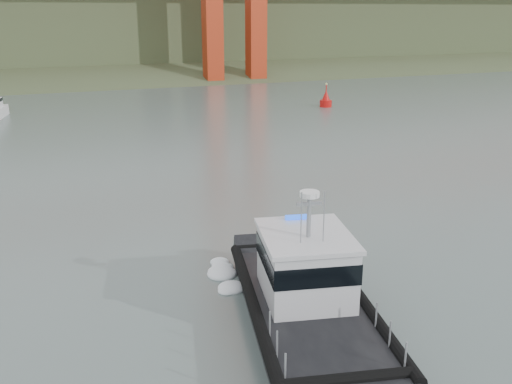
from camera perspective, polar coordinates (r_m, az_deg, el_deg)
ground at (r=27.82m, az=6.71°, el=-8.11°), size 400.00×400.00×0.00m
headlands at (r=148.05m, az=-17.35°, el=14.97°), size 500.00×105.36×27.12m
patrol_boat at (r=22.98m, az=5.12°, el=-9.87°), size 6.76×12.55×5.78m
nav_buoy at (r=76.23m, az=7.00°, el=9.10°), size 1.57×1.57×3.27m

